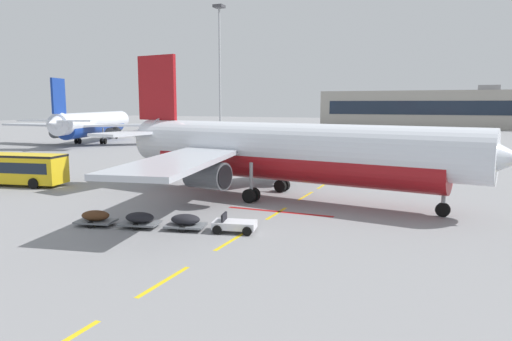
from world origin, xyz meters
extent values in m
cube|color=yellow|center=(18.00, 7.30, 0.00)|extent=(0.24, 4.00, 0.01)
cube|color=yellow|center=(18.00, 14.04, 0.00)|extent=(0.24, 4.00, 0.01)
cube|color=yellow|center=(18.00, 21.46, 0.00)|extent=(0.24, 4.00, 0.01)
cube|color=yellow|center=(18.00, 28.45, 0.00)|extent=(0.24, 4.00, 0.01)
cube|color=yellow|center=(18.00, 34.15, 0.00)|extent=(0.24, 4.00, 0.01)
cube|color=yellow|center=(18.00, 41.14, 0.00)|extent=(0.24, 4.00, 0.01)
cube|color=yellow|center=(18.00, 48.62, 0.00)|extent=(0.24, 4.00, 0.01)
cube|color=yellow|center=(18.00, 55.50, 0.00)|extent=(0.24, 4.00, 0.01)
cube|color=yellow|center=(18.00, 61.84, 0.00)|extent=(0.24, 4.00, 0.01)
cube|color=yellow|center=(18.00, 67.39, 0.00)|extent=(0.24, 4.00, 0.01)
cube|color=yellow|center=(18.00, 73.78, 0.00)|extent=(0.24, 4.00, 0.01)
cube|color=yellow|center=(18.00, 80.60, 0.00)|extent=(0.24, 4.00, 0.01)
cube|color=yellow|center=(18.00, 87.65, 0.00)|extent=(0.24, 4.00, 0.01)
cube|color=#B21414|center=(18.00, 22.00, 0.00)|extent=(8.00, 0.40, 0.01)
cylinder|color=silver|center=(17.12, 26.63, 4.30)|extent=(30.34, 7.97, 3.80)
cylinder|color=maroon|center=(17.12, 26.63, 3.26)|extent=(24.75, 6.88, 3.50)
cone|color=silver|center=(32.02, 24.53, 4.30)|extent=(3.99, 4.18, 3.72)
cone|color=silver|center=(1.53, 28.83, 4.78)|extent=(4.61, 3.78, 3.23)
cube|color=#192333|center=(30.98, 24.67, 4.97)|extent=(1.98, 3.05, 0.60)
cube|color=maroon|center=(3.26, 28.58, 9.20)|extent=(4.41, 0.97, 6.00)
cube|color=silver|center=(3.01, 31.85, 5.06)|extent=(4.06, 6.78, 0.24)
cube|color=silver|center=(2.12, 25.51, 5.06)|extent=(4.06, 6.78, 0.24)
cube|color=#B7BCC6|center=(14.37, 35.60, 3.83)|extent=(12.07, 17.31, 0.36)
cube|color=#B7BCC6|center=(12.00, 18.77, 3.83)|extent=(8.03, 17.61, 0.36)
cylinder|color=#4C4F54|center=(13.80, 32.65, 2.38)|extent=(3.46, 2.53, 2.10)
cylinder|color=black|center=(15.39, 32.43, 2.38)|extent=(0.37, 1.78, 1.79)
cylinder|color=#4C4F54|center=(12.27, 21.76, 2.38)|extent=(3.46, 2.53, 2.10)
cylinder|color=black|center=(13.85, 21.53, 2.38)|extent=(0.37, 1.78, 1.79)
cylinder|color=gray|center=(28.90, 24.97, 1.83)|extent=(0.28, 0.28, 2.67)
cylinder|color=black|center=(28.90, 24.97, 0.50)|extent=(1.02, 0.42, 0.99)
cylinder|color=gray|center=(15.50, 29.48, 1.86)|extent=(0.28, 0.28, 2.61)
cylinder|color=black|center=(15.55, 29.83, 0.55)|extent=(1.14, 0.50, 1.10)
cylinder|color=black|center=(15.46, 29.13, 0.55)|extent=(1.14, 0.50, 1.10)
cylinder|color=gray|center=(14.78, 24.33, 1.86)|extent=(0.28, 0.28, 2.61)
cylinder|color=black|center=(14.83, 24.68, 0.55)|extent=(1.14, 0.50, 1.10)
cylinder|color=black|center=(14.73, 23.99, 0.55)|extent=(1.14, 0.50, 1.10)
cylinder|color=silver|center=(-36.02, 64.00, 4.18)|extent=(12.73, 28.90, 3.69)
cylinder|color=navy|center=(-36.02, 64.00, 3.16)|extent=(10.73, 23.65, 3.40)
cone|color=silver|center=(-40.64, 77.87, 4.18)|extent=(4.50, 4.37, 3.62)
cone|color=silver|center=(-31.19, 49.49, 4.64)|extent=(4.26, 4.86, 3.14)
cube|color=#192333|center=(-40.32, 76.90, 4.82)|extent=(3.12, 2.35, 0.58)
cube|color=navy|center=(-31.73, 51.10, 8.93)|extent=(1.68, 4.17, 5.83)
cube|color=silver|center=(-34.47, 49.47, 4.91)|extent=(6.88, 4.91, 0.23)
cube|color=silver|center=(-28.57, 51.44, 4.91)|extent=(6.88, 4.91, 0.23)
cube|color=#B7BCC6|center=(-42.64, 57.73, 3.71)|extent=(16.58, 4.92, 0.35)
cube|color=#B7BCC6|center=(-26.97, 62.94, 3.71)|extent=(15.91, 13.78, 0.35)
cylinder|color=#4C4F54|center=(-39.83, 58.51, 2.31)|extent=(2.92, 3.59, 2.04)
cylinder|color=black|center=(-40.32, 59.99, 2.31)|extent=(1.68, 0.66, 1.73)
cylinder|color=#4C4F54|center=(-29.69, 61.89, 2.31)|extent=(2.92, 3.59, 2.04)
cylinder|color=black|center=(-30.18, 63.36, 2.31)|extent=(1.68, 0.66, 1.73)
cylinder|color=gray|center=(-39.67, 74.97, 1.77)|extent=(0.27, 0.27, 2.59)
cylinder|color=black|center=(-39.67, 74.97, 0.48)|extent=(0.56, 1.00, 0.96)
cylinder|color=gray|center=(-37.81, 61.36, 1.80)|extent=(0.27, 0.27, 2.53)
cylinder|color=black|center=(-38.13, 61.25, 0.53)|extent=(0.66, 1.12, 1.07)
cylinder|color=black|center=(-37.48, 61.47, 0.53)|extent=(0.66, 1.12, 1.07)
cylinder|color=gray|center=(-33.02, 62.95, 1.80)|extent=(0.27, 0.27, 2.53)
cylinder|color=black|center=(-33.34, 62.85, 0.53)|extent=(0.66, 1.12, 1.07)
cylinder|color=black|center=(-32.69, 63.06, 0.53)|extent=(0.66, 1.12, 1.07)
cube|color=yellow|center=(-10.15, 22.56, 1.65)|extent=(12.29, 4.80, 2.70)
cube|color=#192333|center=(-10.15, 22.56, 1.85)|extent=(11.35, 4.67, 1.00)
cube|color=black|center=(-10.15, 22.56, 2.88)|extent=(12.31, 4.82, 0.20)
cylinder|color=black|center=(-6.38, 24.62, 0.50)|extent=(1.04, 0.49, 1.00)
cylinder|color=black|center=(-5.90, 21.96, 0.50)|extent=(1.04, 0.49, 1.00)
cube|color=silver|center=(17.38, 15.81, 0.46)|extent=(2.85, 1.95, 0.44)
cube|color=black|center=(16.74, 15.66, 0.86)|extent=(0.37, 1.12, 0.56)
cylinder|color=black|center=(18.11, 16.70, 0.28)|extent=(0.59, 0.30, 0.56)
cylinder|color=black|center=(18.42, 15.33, 0.28)|extent=(0.59, 0.30, 0.56)
cylinder|color=black|center=(16.33, 16.29, 0.28)|extent=(0.59, 0.30, 0.56)
cylinder|color=black|center=(16.65, 14.92, 0.28)|extent=(0.59, 0.30, 0.56)
cube|color=slate|center=(14.36, 15.11, 0.28)|extent=(2.68, 2.00, 0.12)
ellipsoid|color=black|center=(14.36, 15.11, 0.66)|extent=(2.05, 1.58, 0.64)
cylinder|color=black|center=(14.20, 15.77, 0.22)|extent=(0.46, 0.24, 0.44)
cylinder|color=black|center=(14.51, 14.45, 0.22)|extent=(0.46, 0.24, 0.44)
cube|color=slate|center=(11.43, 14.43, 0.28)|extent=(2.68, 2.00, 0.12)
ellipsoid|color=black|center=(11.43, 14.43, 0.66)|extent=(2.05, 1.58, 0.64)
cylinder|color=black|center=(11.28, 15.09, 0.22)|extent=(0.46, 0.24, 0.44)
cylinder|color=black|center=(11.59, 13.78, 0.22)|extent=(0.46, 0.24, 0.44)
cube|color=slate|center=(8.51, 13.76, 0.28)|extent=(2.68, 2.00, 0.12)
ellipsoid|color=#4C2D19|center=(8.51, 13.76, 0.66)|extent=(2.05, 1.58, 0.64)
cylinder|color=black|center=(8.36, 14.42, 0.22)|extent=(0.46, 0.24, 0.44)
cylinder|color=black|center=(8.66, 13.10, 0.22)|extent=(0.46, 0.24, 0.44)
cylinder|color=slate|center=(-11.14, 69.48, 0.30)|extent=(0.70, 0.70, 0.60)
cylinder|color=#9EA0A5|center=(-11.14, 69.48, 12.37)|extent=(0.36, 0.36, 24.74)
cube|color=#3F3F44|center=(-11.14, 69.48, 24.99)|extent=(1.80, 1.80, 0.50)
cube|color=#9E998E|center=(26.07, 152.64, 5.79)|extent=(76.75, 18.50, 11.58)
cube|color=#192333|center=(26.07, 143.33, 6.37)|extent=(70.61, 0.12, 4.17)
cube|color=gray|center=(37.58, 152.64, 12.38)|extent=(6.00, 5.00, 1.60)
camera|label=1|loc=(29.56, -9.60, 7.78)|focal=33.43mm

